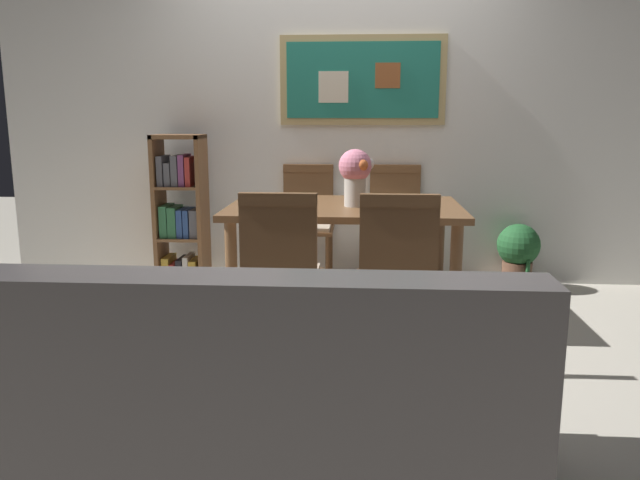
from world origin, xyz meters
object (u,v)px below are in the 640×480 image
at_px(dining_table, 345,219).
at_px(flower_vase, 356,172).
at_px(dining_chair_far_right, 395,216).
at_px(dining_chair_near_left, 281,263).
at_px(dining_chair_far_left, 307,215).
at_px(bookshelf, 181,217).
at_px(potted_ivy, 518,253).
at_px(dining_chair_near_right, 397,266).
at_px(tv_remote, 377,202).
at_px(leather_couch, 247,410).

bearing_deg(dining_table, flower_vase, -32.01).
xyz_separation_m(dining_chair_far_right, flower_vase, (-0.29, -0.82, 0.40)).
distance_m(dining_chair_near_left, dining_chair_far_left, 1.58).
bearing_deg(bookshelf, dining_chair_near_left, -56.77).
relative_size(bookshelf, potted_ivy, 2.06).
bearing_deg(dining_chair_far_right, dining_chair_far_left, -179.36).
xyz_separation_m(dining_chair_far_left, flower_vase, (0.37, -0.81, 0.40)).
bearing_deg(flower_vase, dining_chair_far_right, 70.65).
height_order(dining_chair_far_right, flower_vase, flower_vase).
bearing_deg(flower_vase, dining_chair_near_right, -73.92).
bearing_deg(tv_remote, potted_ivy, 31.77).
distance_m(dining_table, dining_chair_far_right, 0.86).
xyz_separation_m(dining_table, leather_couch, (-0.26, -1.96, -0.32)).
bearing_deg(dining_chair_near_left, dining_chair_far_left, 90.28).
xyz_separation_m(dining_chair_near_right, dining_chair_far_left, (-0.59, 1.58, 0.00)).
height_order(dining_table, tv_remote, tv_remote).
bearing_deg(leather_couch, flower_vase, 80.23).
relative_size(dining_chair_near_right, dining_chair_far_left, 1.00).
relative_size(bookshelf, tv_remote, 7.45).
bearing_deg(dining_chair_near_right, flower_vase, 106.08).
bearing_deg(bookshelf, dining_chair_far_right, 5.53).
bearing_deg(dining_chair_far_left, leather_couch, -89.15).
distance_m(dining_chair_near_right, leather_couch, 1.30).
height_order(dining_chair_far_right, bookshelf, bookshelf).
height_order(dining_table, dining_chair_near_left, dining_chair_near_left).
bearing_deg(dining_chair_far_right, potted_ivy, -3.43).
xyz_separation_m(flower_vase, tv_remote, (0.13, 0.11, -0.20)).
bearing_deg(dining_chair_far_left, dining_chair_near_left, -89.72).
relative_size(dining_chair_near_right, dining_chair_near_left, 1.00).
relative_size(dining_chair_far_left, leather_couch, 0.51).
xyz_separation_m(dining_chair_near_right, leather_couch, (-0.55, -1.15, -0.23)).
bearing_deg(potted_ivy, leather_couch, -119.63).
height_order(dining_chair_far_right, dining_chair_far_left, same).
bearing_deg(dining_table, dining_chair_near_left, -110.20).
xyz_separation_m(dining_chair_near_right, tv_remote, (-0.09, 0.88, 0.20)).
height_order(dining_table, dining_chair_far_left, dining_chair_far_left).
relative_size(dining_chair_near_left, leather_couch, 0.51).
distance_m(dining_table, potted_ivy, 1.50).
height_order(potted_ivy, flower_vase, flower_vase).
bearing_deg(leather_couch, dining_chair_near_right, 64.37).
height_order(dining_chair_near_right, leather_couch, dining_chair_near_right).
bearing_deg(potted_ivy, dining_table, -150.21).
xyz_separation_m(dining_chair_near_right, flower_vase, (-0.22, 0.77, 0.40)).
bearing_deg(leather_couch, dining_chair_far_left, 90.85).
bearing_deg(dining_table, dining_chair_far_right, 65.47).
bearing_deg(dining_chair_far_left, dining_chair_far_right, 0.64).
distance_m(dining_table, flower_vase, 0.31).
xyz_separation_m(dining_chair_near_left, flower_vase, (0.36, 0.76, 0.40)).
xyz_separation_m(dining_chair_far_right, leather_couch, (-0.62, -2.74, -0.23)).
distance_m(potted_ivy, flower_vase, 1.57).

